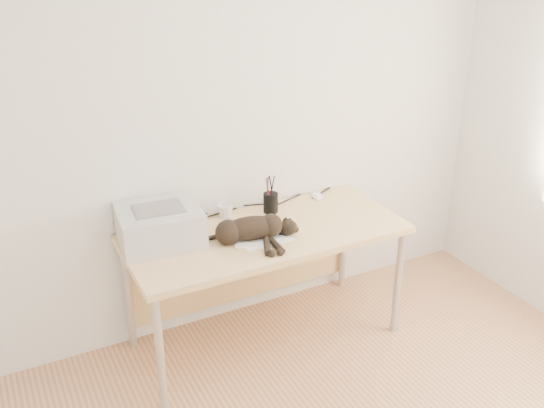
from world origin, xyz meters
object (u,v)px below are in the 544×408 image
pen_cup (271,202)px  mug (225,211)px  desk (259,245)px  cat (248,230)px  mouse (317,194)px  printer (160,225)px

pen_cup → mug: bearing=170.2°
desk → cat: size_ratio=2.59×
pen_cup → mouse: (0.37, 0.07, -0.04)m
desk → pen_cup: bearing=41.7°
cat → pen_cup: 0.39m
cat → pen_cup: bearing=56.1°
pen_cup → mouse: 0.38m
printer → mouse: printer is taller
cat → mug: cat is taller
desk → printer: printer is taller
pen_cup → mouse: pen_cup is taller
cat → printer: bearing=166.8°
mouse → desk: bearing=-139.5°
mug → mouse: mug is taller
desk → pen_cup: 0.27m
desk → mug: 0.28m
printer → pen_cup: pen_cup is taller
desk → mouse: mouse is taller
printer → cat: bearing=-25.0°
cat → pen_cup: (0.28, 0.27, 0.00)m
printer → mouse: bearing=7.1°
mouse → pen_cup: bearing=-150.0°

